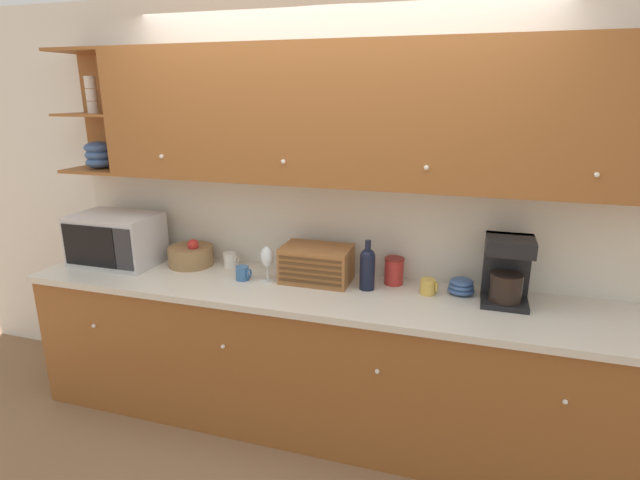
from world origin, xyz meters
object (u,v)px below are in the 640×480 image
storage_canister (394,271)px  wine_glass (267,258)px  fruit_basket (191,255)px  mug_patterned_third (428,287)px  coffee_maker (507,270)px  mug (230,260)px  bread_box (317,264)px  microwave (116,239)px  mug_blue_second (243,273)px  wine_bottle (367,267)px  bowl_stack_on_counter (461,286)px

storage_canister → wine_glass: bearing=-165.8°
fruit_basket → mug_patterned_third: 1.57m
mug_patterned_third → coffee_maker: 0.44m
coffee_maker → mug: bearing=177.0°
bread_box → coffee_maker: (1.09, -0.01, 0.08)m
microwave → storage_canister: (1.84, 0.17, -0.09)m
fruit_basket → bread_box: (0.89, -0.03, 0.04)m
mug → storage_canister: (1.09, 0.01, 0.04)m
mug_blue_second → wine_bottle: wine_bottle is taller
wine_bottle → mug: bearing=172.9°
microwave → mug: bearing=12.1°
mug_blue_second → storage_canister: (0.90, 0.21, 0.04)m
bread_box → bowl_stack_on_counter: bearing=3.6°
microwave → storage_canister: 1.85m
storage_canister → bowl_stack_on_counter: size_ratio=1.08×
fruit_basket → wine_glass: 0.62m
mug_blue_second → coffee_maker: 1.54m
microwave → fruit_basket: microwave is taller
storage_canister → coffee_maker: bearing=-9.3°
fruit_basket → wine_glass: bearing=-11.7°
storage_canister → bowl_stack_on_counter: 0.40m
fruit_basket → wine_bottle: 1.22m
bread_box → bowl_stack_on_counter: bread_box is taller
bowl_stack_on_counter → coffee_maker: coffee_maker is taller
mug → mug_patterned_third: size_ratio=1.00×
wine_glass → microwave: bearing=179.3°
wine_bottle → coffee_maker: size_ratio=0.79×
bread_box → coffee_maker: bearing=-0.4°
fruit_basket → coffee_maker: (1.98, -0.04, 0.12)m
bread_box → coffee_maker: 1.09m
storage_canister → wine_bottle: bearing=-136.3°
mug_patterned_third → wine_bottle: bearing=-175.4°
mug_blue_second → bread_box: (0.44, 0.12, 0.07)m
microwave → mug_blue_second: 0.95m
fruit_basket → coffee_maker: bearing=-1.1°
storage_canister → coffee_maker: coffee_maker is taller
microwave → bowl_stack_on_counter: size_ratio=3.67×
mug → fruit_basket: bearing=-169.2°
mug_blue_second → bowl_stack_on_counter: 1.31m
mug → mug_patterned_third: bearing=-4.0°
fruit_basket → wine_glass: size_ratio=1.33×
wine_glass → bread_box: wine_glass is taller
bowl_stack_on_counter → mug_blue_second: bearing=-172.5°
bread_box → mug_patterned_third: (0.67, -0.01, -0.07)m
coffee_maker → bread_box: bearing=179.6°
mug → mug_patterned_third: mug is taller
mug_blue_second → storage_canister: bearing=13.3°
mug_patterned_third → bowl_stack_on_counter: (0.18, 0.06, 0.00)m
wine_bottle → storage_canister: size_ratio=1.83×
wine_bottle → fruit_basket: bearing=176.8°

